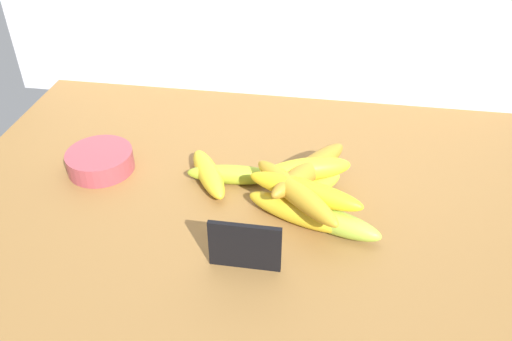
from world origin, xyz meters
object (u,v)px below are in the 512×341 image
object	(u,v)px
banana_0	(233,175)
banana_1	(305,192)
chalkboard_sign	(245,248)
banana_6	(305,191)
fruit_bowl	(100,161)
banana_2	(330,220)
banana_3	(209,174)
banana_5	(309,169)
banana_7	(296,192)
banana_4	(295,212)
banana_8	(308,169)

from	to	relation	value
banana_0	banana_1	bearing A→B (deg)	-13.87
chalkboard_sign	banana_6	distance (cm)	14.89
fruit_bowl	banana_2	bearing A→B (deg)	-13.55
banana_1	banana_6	size ratio (longest dim) A/B	0.80
banana_3	banana_5	xyz separation A→B (cm)	(18.43, -1.44, 4.05)
banana_6	banana_7	world-z (taller)	same
banana_2	banana_4	distance (cm)	6.06
chalkboard_sign	banana_2	world-z (taller)	chalkboard_sign
banana_2	banana_7	distance (cm)	7.40
banana_6	banana_1	bearing A→B (deg)	92.20
banana_6	banana_8	xyz separation A→B (cm)	(-0.04, 5.92, 0.13)
chalkboard_sign	banana_3	world-z (taller)	chalkboard_sign
fruit_bowl	banana_3	size ratio (longest dim) A/B	0.82
banana_8	banana_0	bearing A→B (deg)	171.14
banana_4	banana_1	bearing A→B (deg)	78.13
banana_0	banana_4	world-z (taller)	banana_4
chalkboard_sign	banana_2	xyz separation A→B (cm)	(12.40, 10.19, -1.77)
banana_5	banana_7	distance (cm)	6.66
banana_3	banana_1	bearing A→B (deg)	-8.67
banana_5	banana_8	distance (cm)	0.30
banana_0	banana_8	distance (cm)	14.49
banana_1	banana_4	world-z (taller)	same
chalkboard_sign	banana_2	distance (cm)	16.15
banana_1	banana_8	bearing A→B (deg)	83.22
chalkboard_sign	banana_5	xyz separation A→B (cm)	(8.10, 18.49, 2.15)
banana_1	banana_7	distance (cm)	6.57
banana_2	banana_5	xyz separation A→B (cm)	(-4.30, 8.30, 3.92)
banana_2	banana_7	world-z (taller)	banana_7
banana_0	banana_6	bearing A→B (deg)	-30.39
banana_7	banana_5	bearing A→B (deg)	74.74
banana_1	banana_3	size ratio (longest dim) A/B	1.04
banana_1	banana_5	distance (cm)	4.24
fruit_bowl	banana_2	size ratio (longest dim) A/B	0.72
banana_0	banana_4	distance (cm)	15.24
chalkboard_sign	banana_7	xyz separation A→B (cm)	(6.35, 12.07, 2.04)
banana_1	banana_6	world-z (taller)	banana_6
fruit_bowl	banana_7	xyz separation A→B (cm)	(38.06, -8.75, 3.97)
banana_5	banana_6	world-z (taller)	banana_5
banana_0	banana_8	size ratio (longest dim) A/B	1.10
banana_5	banana_3	bearing A→B (deg)	175.54
banana_0	banana_2	bearing A→B (deg)	-29.51
fruit_bowl	banana_4	distance (cm)	39.31
banana_3	banana_7	bearing A→B (deg)	-25.23
chalkboard_sign	banana_2	size ratio (longest dim) A/B	0.63
banana_2	banana_4	xyz separation A→B (cm)	(-5.89, 1.45, -0.10)
banana_0	banana_1	distance (cm)	13.95
banana_1	banana_7	bearing A→B (deg)	-104.59
banana_0	banana_3	distance (cm)	4.50
banana_3	banana_7	xyz separation A→B (cm)	(16.67, -7.86, 3.94)
fruit_bowl	banana_4	bearing A→B (deg)	-13.50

